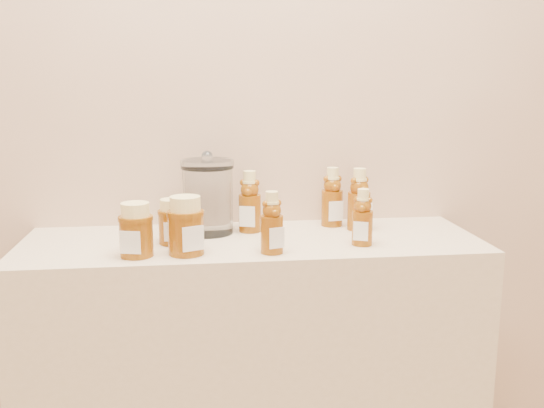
{
  "coord_description": "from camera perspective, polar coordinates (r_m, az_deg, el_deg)",
  "views": [
    {
      "loc": [
        -0.14,
        0.01,
        1.31
      ],
      "look_at": [
        0.05,
        1.52,
        1.0
      ],
      "focal_mm": 40.0,
      "sensor_mm": 36.0,
      "label": 1
    }
  ],
  "objects": [
    {
      "name": "wall_back",
      "position": [
        1.74,
        -2.61,
        12.86
      ],
      "size": [
        3.5,
        0.02,
        2.7
      ],
      "primitive_type": "cube",
      "color": "tan",
      "rests_on": "ground"
    },
    {
      "name": "display_table",
      "position": [
        1.77,
        -1.79,
        -17.59
      ],
      "size": [
        1.2,
        0.4,
        0.9
      ],
      "primitive_type": "cube",
      "color": "beige",
      "rests_on": "ground"
    },
    {
      "name": "bear_bottle_back_left",
      "position": [
        1.66,
        -2.11,
        0.62
      ],
      "size": [
        0.08,
        0.08,
        0.19
      ],
      "primitive_type": null,
      "rotation": [
        0.0,
        0.0,
        -0.32
      ],
      "color": "#6B3508",
      "rests_on": "display_table"
    },
    {
      "name": "bear_bottle_back_mid",
      "position": [
        1.73,
        5.69,
        1.04
      ],
      "size": [
        0.07,
        0.07,
        0.19
      ],
      "primitive_type": null,
      "rotation": [
        0.0,
        0.0,
        0.15
      ],
      "color": "#6B3508",
      "rests_on": "display_table"
    },
    {
      "name": "bear_bottle_back_right",
      "position": [
        1.7,
        8.2,
        0.82
      ],
      "size": [
        0.09,
        0.09,
        0.2
      ],
      "primitive_type": null,
      "rotation": [
        0.0,
        0.0,
        0.35
      ],
      "color": "#6B3508",
      "rests_on": "display_table"
    },
    {
      "name": "bear_bottle_front_left",
      "position": [
        1.45,
        -0.01,
        -1.36
      ],
      "size": [
        0.07,
        0.07,
        0.17
      ],
      "primitive_type": null,
      "rotation": [
        0.0,
        0.0,
        0.32
      ],
      "color": "#6B3508",
      "rests_on": "display_table"
    },
    {
      "name": "bear_bottle_front_right",
      "position": [
        1.54,
        8.54,
        -0.88
      ],
      "size": [
        0.07,
        0.07,
        0.16
      ],
      "primitive_type": null,
      "rotation": [
        0.0,
        0.0,
        -0.42
      ],
      "color": "#6B3508",
      "rests_on": "display_table"
    },
    {
      "name": "honey_jar_left",
      "position": [
        1.47,
        -12.68,
        -2.37
      ],
      "size": [
        0.1,
        0.1,
        0.13
      ],
      "primitive_type": null,
      "rotation": [
        0.0,
        0.0,
        -0.26
      ],
      "color": "#6B3508",
      "rests_on": "display_table"
    },
    {
      "name": "honey_jar_back",
      "position": [
        1.56,
        -9.37,
        -1.63
      ],
      "size": [
        0.08,
        0.08,
        0.12
      ],
      "primitive_type": null,
      "rotation": [
        0.0,
        0.0,
        0.06
      ],
      "color": "#6B3508",
      "rests_on": "display_table"
    },
    {
      "name": "honey_jar_front",
      "position": [
        1.46,
        -8.12,
        -2.01
      ],
      "size": [
        0.12,
        0.12,
        0.14
      ],
      "primitive_type": null,
      "rotation": [
        0.0,
        0.0,
        0.4
      ],
      "color": "#6B3508",
      "rests_on": "display_table"
    },
    {
      "name": "glass_canister",
      "position": [
        1.65,
        -6.06,
        0.98
      ],
      "size": [
        0.16,
        0.16,
        0.22
      ],
      "primitive_type": null,
      "rotation": [
        0.0,
        0.0,
        0.13
      ],
      "color": "white",
      "rests_on": "display_table"
    }
  ]
}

